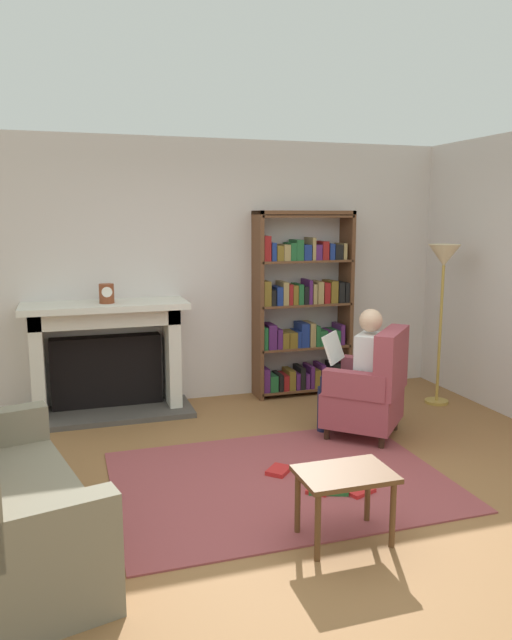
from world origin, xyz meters
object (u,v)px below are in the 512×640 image
floor_lamp (443,270)px  sofa_floral (4,505)px  mantel_clock (107,294)px  armchair_reading (370,390)px  fireplace (107,355)px  bookshelf (302,308)px  seated_reader (358,367)px  side_table (345,483)px

floor_lamp → sofa_floral: bearing=-156.4°
mantel_clock → armchair_reading: size_ratio=0.19×
fireplace → mantel_clock: (0.02, -0.10, 0.62)m
mantel_clock → bookshelf: (2.05, 0.14, -0.25)m
fireplace → floor_lamp: (3.28, -0.73, 0.81)m
sofa_floral → floor_lamp: (4.02, 1.76, 1.07)m
fireplace → floor_lamp: 3.46m
fireplace → bookshelf: size_ratio=0.80×
mantel_clock → seated_reader: mantel_clock is taller
armchair_reading → side_table: armchair_reading is taller
mantel_clock → bookshelf: 2.07m
seated_reader → armchair_reading: bearing=90.0°
seated_reader → mantel_clock: bearing=-77.5°
fireplace → floor_lamp: bearing=-12.5°
mantel_clock → floor_lamp: bearing=-10.8°
armchair_reading → fireplace: bearing=-79.9°
seated_reader → floor_lamp: size_ratio=0.69×
mantel_clock → bookshelf: bookshelf is taller
bookshelf → side_table: 3.11m
bookshelf → sofa_floral: bookshelf is taller
seated_reader → sofa_floral: bearing=-24.3°
bookshelf → floor_lamp: bookshelf is taller
mantel_clock → armchair_reading: mantel_clock is taller
armchair_reading → side_table: (-0.98, -1.52, -0.06)m
fireplace → mantel_clock: 0.62m
sofa_floral → side_table: size_ratio=3.25×
bookshelf → sofa_floral: bearing=-138.2°
fireplace → mantel_clock: bearing=-80.2°
mantel_clock → side_table: size_ratio=0.33×
fireplace → armchair_reading: 2.56m
sofa_floral → floor_lamp: size_ratio=1.11×
side_table → floor_lamp: (2.11, 2.17, 1.02)m
sofa_floral → side_table: (1.92, -0.41, 0.05)m
armchair_reading → side_table: size_ratio=1.73×
mantel_clock → floor_lamp: 3.33m
seated_reader → bookshelf: bearing=-137.5°
bookshelf → floor_lamp: bearing=-32.0°
fireplace → floor_lamp: floor_lamp is taller
mantel_clock → seated_reader: bearing=-30.2°
bookshelf → floor_lamp: 1.50m
mantel_clock → sofa_floral: (-0.76, -2.38, -0.88)m
seated_reader → fireplace: bearing=-79.4°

